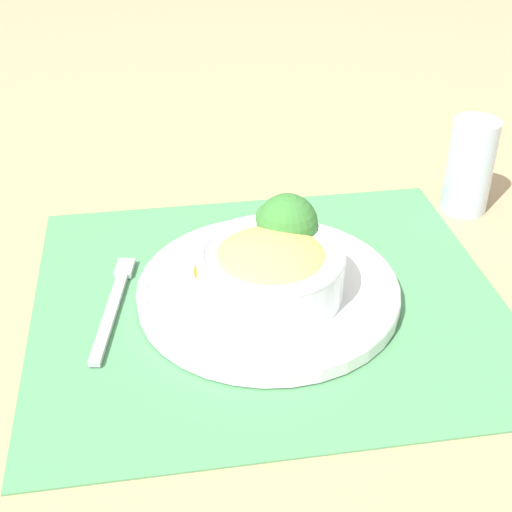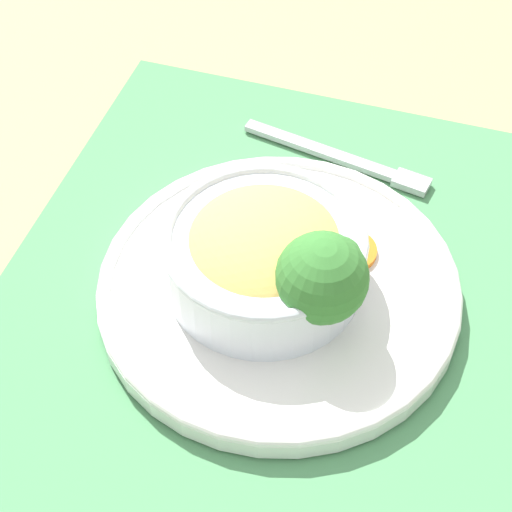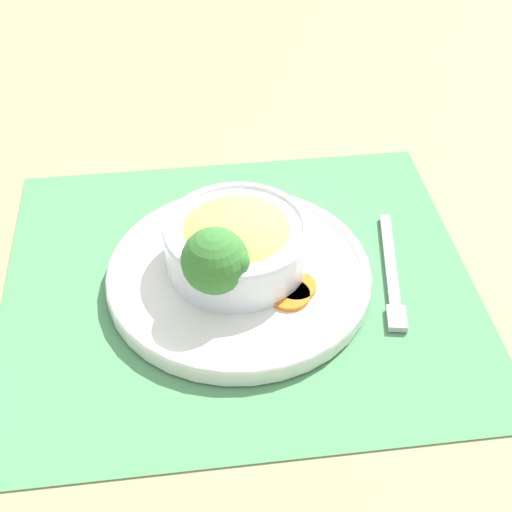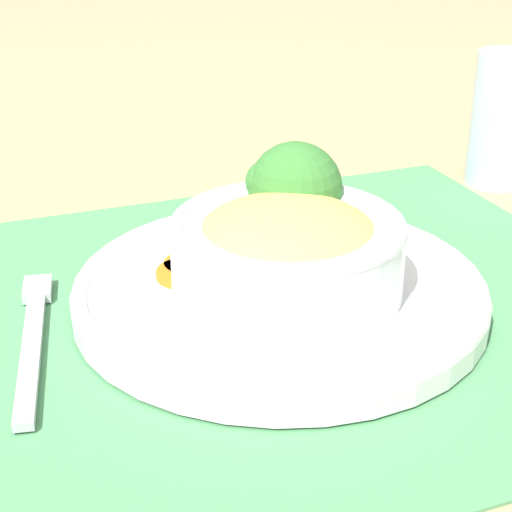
# 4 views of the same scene
# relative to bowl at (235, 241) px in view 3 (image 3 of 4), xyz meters

# --- Properties ---
(ground_plane) EXTENTS (4.00, 4.00, 0.00)m
(ground_plane) POSITION_rel_bowl_xyz_m (-0.00, 0.01, -0.05)
(ground_plane) COLOR tan
(placemat) EXTENTS (0.52, 0.46, 0.00)m
(placemat) POSITION_rel_bowl_xyz_m (-0.00, 0.01, -0.05)
(placemat) COLOR #4C8C59
(placemat) RESTS_ON ground_plane
(plate) EXTENTS (0.29, 0.29, 0.02)m
(plate) POSITION_rel_bowl_xyz_m (-0.00, 0.01, -0.04)
(plate) COLOR white
(plate) RESTS_ON placemat
(bowl) EXTENTS (0.16, 0.16, 0.07)m
(bowl) POSITION_rel_bowl_xyz_m (0.00, 0.00, 0.00)
(bowl) COLOR silver
(bowl) RESTS_ON plate
(broccoli_floret) EXTENTS (0.07, 0.07, 0.09)m
(broccoli_floret) POSITION_rel_bowl_xyz_m (0.02, 0.05, 0.02)
(broccoli_floret) COLOR #759E51
(broccoli_floret) RESTS_ON plate
(carrot_slice_near) EXTENTS (0.04, 0.04, 0.01)m
(carrot_slice_near) POSITION_rel_bowl_xyz_m (-0.05, 0.06, -0.03)
(carrot_slice_near) COLOR orange
(carrot_slice_near) RESTS_ON plate
(carrot_slice_middle) EXTENTS (0.04, 0.04, 0.01)m
(carrot_slice_middle) POSITION_rel_bowl_xyz_m (-0.06, 0.05, -0.03)
(carrot_slice_middle) COLOR orange
(carrot_slice_middle) RESTS_ON plate
(fork) EXTENTS (0.05, 0.18, 0.01)m
(fork) POSITION_rel_bowl_xyz_m (-0.17, 0.03, -0.05)
(fork) COLOR #B7B7BC
(fork) RESTS_ON placemat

